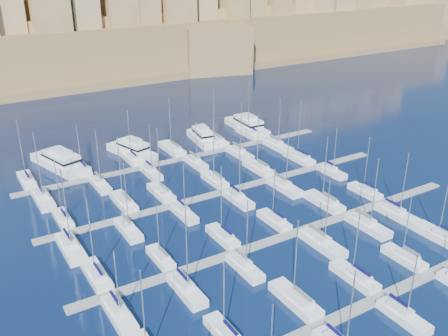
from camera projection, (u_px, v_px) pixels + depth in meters
ground at (254, 209)px, 102.95m from camera, size 600.00×600.00×0.00m
pontoon_near at (380, 298)px, 76.20m from camera, size 84.00×2.00×0.40m
pontoon_mid_near at (290, 234)px, 93.46m from camera, size 84.00×2.00×0.40m
pontoon_mid_far at (228, 190)px, 110.71m from camera, size 84.00×2.00×0.40m
pontoon_far at (183, 158)px, 127.96m from camera, size 84.00×2.00×0.40m
sailboat_1 at (226, 334)px, 68.23m from camera, size 2.49×8.29×12.41m
sailboat_2 at (296, 300)px, 74.94m from camera, size 2.96×9.86×14.40m
sailboat_3 at (355, 277)px, 80.30m from camera, size 2.72×9.07×12.39m
sailboat_4 at (404, 258)px, 85.36m from camera, size 2.48×8.26×12.42m
sailboat_5 at (441, 237)px, 91.54m from camera, size 3.12×10.42×14.24m
sailboat_9 at (403, 316)px, 71.67m from camera, size 2.50×8.32×11.80m
sailboat_12 at (97, 275)px, 80.67m from camera, size 2.76×9.21×14.62m
sailboat_13 at (161, 258)px, 85.35m from camera, size 2.30×7.67×10.95m
sailboat_14 at (223, 236)px, 91.72m from camera, size 2.55×8.51×14.91m
sailboat_15 at (274, 220)px, 97.27m from camera, size 2.51×8.38×11.85m
sailboat_16 at (324, 202)px, 104.37m from camera, size 3.00×10.00×15.39m
sailboat_17 at (365, 191)px, 109.05m from camera, size 2.51×8.37×13.52m
sailboat_18 at (119, 314)px, 72.06m from camera, size 2.68×8.94×12.04m
sailboat_19 at (187, 290)px, 77.21m from camera, size 2.73×9.10×15.41m
sailboat_20 at (245, 267)px, 82.77m from camera, size 2.51×8.38×13.74m
sailboat_21 at (322, 243)px, 89.65m from camera, size 3.10×10.32×13.64m
sailboat_22 at (368, 225)px, 95.50m from camera, size 2.93×9.77×15.14m
sailboat_23 at (397, 214)px, 99.58m from camera, size 2.85×9.49×14.50m
sailboat_24 at (63, 219)px, 97.71m from camera, size 2.47×8.23×13.58m
sailboat_25 at (124, 202)px, 104.38m from camera, size 2.91×9.71×15.23m
sailboat_26 at (161, 193)px, 108.40m from camera, size 2.85×9.50×15.67m
sailboat_27 at (215, 180)px, 114.44m from camera, size 2.62×8.75×14.92m
sailboat_28 at (259, 168)px, 120.87m from camera, size 2.95×9.85×14.88m
sailboat_29 at (299, 158)px, 126.87m from camera, size 2.96×9.88×15.86m
sailboat_30 at (71, 247)px, 88.22m from camera, size 3.12×10.40×16.44m
sailboat_31 at (128, 229)px, 94.09m from camera, size 2.67×8.89×14.77m
sailboat_32 at (184, 213)px, 100.03m from camera, size 2.49×8.29×11.82m
sailboat_33 at (238, 199)px, 105.81m from camera, size 2.69×8.97×14.19m
sailboat_34 at (284, 187)px, 111.21m from camera, size 2.96×9.88×14.13m
sailboat_35 at (332, 172)px, 118.95m from camera, size 2.46×8.19×12.23m
sailboat_36 at (27, 180)px, 114.36m from camera, size 2.86×9.53×15.61m
sailboat_37 at (82, 169)px, 120.15m from camera, size 2.63×8.75×12.19m
sailboat_38 at (132, 159)px, 126.29m from camera, size 2.68×8.94×13.66m
sailboat_39 at (172, 149)px, 132.61m from camera, size 3.24×10.79×14.95m
sailboat_40 at (215, 140)px, 138.74m from camera, size 3.12×10.40×15.73m
sailboat_41 at (249, 133)px, 144.10m from camera, size 3.06×10.20×16.46m
sailboat_42 at (43, 199)px, 105.65m from camera, size 3.09×10.29×16.14m
sailboat_43 at (100, 184)px, 112.32m from camera, size 2.63×8.78×14.44m
sailboat_44 at (151, 172)px, 118.44m from camera, size 2.52×8.39×13.09m
sailboat_45 at (196, 163)px, 124.06m from camera, size 2.59×8.64×11.63m
sailboat_46 at (240, 153)px, 129.79m from camera, size 2.86×9.52×14.74m
sailboat_47 at (277, 145)px, 135.04m from camera, size 3.14×10.46×14.33m
motor_yacht_a at (60, 161)px, 122.22m from camera, size 10.66×19.87×5.25m
motor_yacht_b at (132, 149)px, 129.58m from camera, size 8.91×16.39×5.25m
motor_yacht_c at (202, 137)px, 138.64m from camera, size 6.06×14.41×5.25m
motor_yacht_d at (247, 125)px, 147.98m from camera, size 6.41×18.27×5.25m
fortified_city at (54, 37)px, 218.76m from camera, size 460.00×108.95×59.52m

